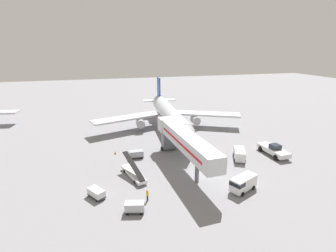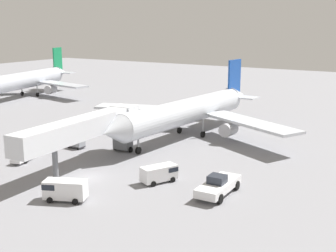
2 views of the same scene
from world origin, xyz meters
The scene contains 12 objects.
ground_plane centered at (0.00, 0.00, 0.00)m, with size 300.00×300.00×0.00m, color gray.
airplane_at_gate centered at (0.34, 25.99, 4.46)m, with size 40.93×41.57×12.23m.
jet_bridge centered at (-3.23, 4.02, 5.28)m, with size 4.43×23.28×7.00m.
pushback_tug centered at (16.60, 3.63, 1.10)m, with size 3.10×7.53×2.40m.
belt_loader_truck centered at (-12.72, 2.06, 0.78)m, with size 3.53×7.56×3.43m.
service_van_outer_left centered at (2.93, -6.91, 1.32)m, with size 5.03×3.64×2.33m.
service_van_rear_right centered at (8.66, 3.67, 1.19)m, with size 3.68×4.87×2.07m.
baggage_cart_near_right centered at (-18.99, -2.70, 0.76)m, with size 2.70×3.11×1.35m.
baggage_cart_mid_right centered at (-14.06, -7.88, 0.84)m, with size 2.80×1.89×1.52m.
baggage_cart_mid_center centered at (-11.03, 9.83, 0.85)m, with size 2.79×1.48×1.53m.
ground_crew_worker_foreground centered at (-11.86, -5.65, 0.97)m, with size 0.45×0.45×1.83m.
safety_cone_alpha centered at (-15.00, 13.00, 0.32)m, with size 0.42×0.42×0.64m.
Camera 1 is at (-17.77, -37.59, 21.41)m, focal length 27.31 mm.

